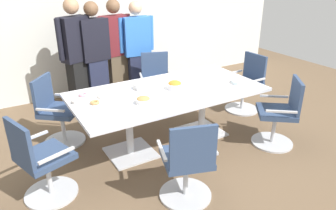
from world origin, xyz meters
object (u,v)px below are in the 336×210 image
object	(u,v)px
person_standing_3	(137,51)
conference_table	(168,100)
snack_bowl_chips_orange	(175,85)
snack_bowl_cookies	(143,100)
office_chair_3	(280,116)
person_standing_0	(77,55)
office_chair_1	(41,164)
person_standing_2	(116,50)
napkin_pile	(141,87)
office_chair_0	(57,114)
office_chair_4	(246,86)
person_standing_1	(95,55)
plate_stack	(240,82)
donut_platter	(89,99)
office_chair_2	(188,165)
office_chair_5	(156,85)

from	to	relation	value
person_standing_3	conference_table	bearing A→B (deg)	83.71
snack_bowl_chips_orange	snack_bowl_cookies	bearing A→B (deg)	-159.38
office_chair_3	person_standing_0	world-z (taller)	person_standing_0
conference_table	office_chair_1	bearing A→B (deg)	-169.27
person_standing_2	napkin_pile	world-z (taller)	person_standing_2
office_chair_0	office_chair_4	size ratio (longest dim) A/B	1.00
office_chair_1	office_chair_4	distance (m)	3.33
person_standing_1	plate_stack	bearing A→B (deg)	118.85
donut_platter	plate_stack	distance (m)	1.96
person_standing_2	snack_bowl_chips_orange	world-z (taller)	person_standing_2
office_chair_1	person_standing_1	xyz separation A→B (m)	(1.25, 1.92, 0.48)
snack_bowl_cookies	plate_stack	bearing A→B (deg)	-1.95
person_standing_0	snack_bowl_chips_orange	bearing A→B (deg)	93.19
snack_bowl_cookies	office_chair_3	bearing A→B (deg)	-18.01
office_chair_1	office_chair_3	size ratio (longest dim) A/B	1.00
office_chair_1	office_chair_2	bearing A→B (deg)	39.87
conference_table	office_chair_5	xyz separation A→B (m)	(0.41, 1.07, -0.22)
office_chair_1	office_chair_4	xyz separation A→B (m)	(3.27, 0.61, 0.00)
plate_stack	napkin_pile	distance (m)	1.32
office_chair_1	office_chair_3	distance (m)	2.90
office_chair_3	office_chair_4	size ratio (longest dim) A/B	1.00
conference_table	person_standing_0	size ratio (longest dim) A/B	1.36
snack_bowl_cookies	donut_platter	bearing A→B (deg)	141.89
donut_platter	office_chair_3	bearing A→B (deg)	-23.32
person_standing_3	snack_bowl_chips_orange	distance (m)	1.63
office_chair_1	donut_platter	distance (m)	0.92
snack_bowl_chips_orange	plate_stack	world-z (taller)	snack_bowl_chips_orange
office_chair_0	office_chair_1	bearing A→B (deg)	18.53
conference_table	snack_bowl_cookies	world-z (taller)	snack_bowl_cookies
person_standing_2	person_standing_3	world-z (taller)	person_standing_2
office_chair_2	office_chair_5	xyz separation A→B (m)	(0.82, 2.14, 0.00)
office_chair_3	snack_bowl_cookies	size ratio (longest dim) A/B	5.31
office_chair_1	napkin_pile	world-z (taller)	office_chair_1
person_standing_2	donut_platter	distance (m)	1.82
office_chair_2	person_standing_0	world-z (taller)	person_standing_0
office_chair_4	person_standing_1	xyz separation A→B (m)	(-2.03, 1.31, 0.48)
conference_table	person_standing_1	distance (m)	1.67
person_standing_0	snack_bowl_chips_orange	world-z (taller)	person_standing_0
office_chair_3	plate_stack	distance (m)	0.68
person_standing_0	person_standing_2	distance (m)	0.70
office_chair_2	conference_table	bearing A→B (deg)	86.82
office_chair_5	plate_stack	size ratio (longest dim) A/B	4.03
office_chair_2	office_chair_5	distance (m)	2.29
person_standing_1	person_standing_3	xyz separation A→B (m)	(0.73, 0.00, -0.02)
person_standing_2	donut_platter	world-z (taller)	person_standing_2
conference_table	office_chair_5	size ratio (longest dim) A/B	2.64
office_chair_2	office_chair_4	world-z (taller)	same
office_chair_5	snack_bowl_chips_orange	size ratio (longest dim) A/B	4.85
person_standing_2	conference_table	bearing A→B (deg)	79.69
office_chair_3	office_chair_0	bearing A→B (deg)	95.79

